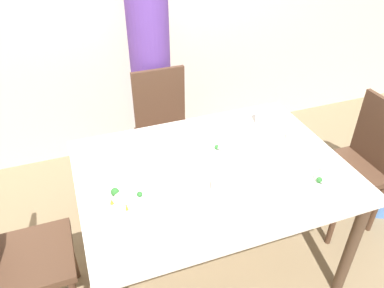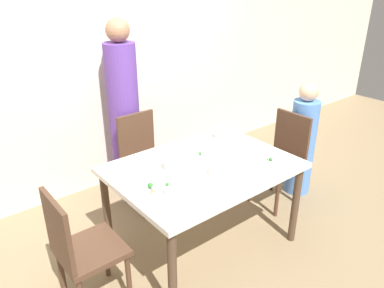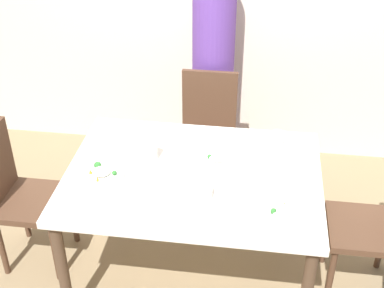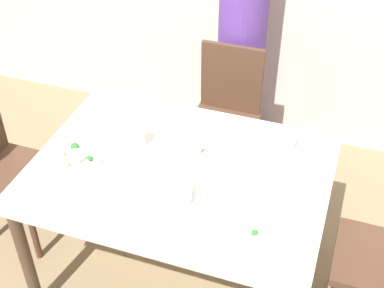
# 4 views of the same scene
# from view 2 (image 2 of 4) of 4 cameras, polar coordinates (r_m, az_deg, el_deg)

# --- Properties ---
(ground_plane) EXTENTS (10.00, 10.00, 0.00)m
(ground_plane) POSITION_cam_2_polar(r_m,az_deg,el_deg) (3.27, 1.53, -14.81)
(ground_plane) COLOR #847051
(wall_back) EXTENTS (10.00, 0.06, 2.70)m
(wall_back) POSITION_cam_2_polar(r_m,az_deg,el_deg) (3.82, -12.94, 13.08)
(wall_back) COLOR beige
(wall_back) RESTS_ON ground_plane
(dining_table) EXTENTS (1.37, 1.00, 0.74)m
(dining_table) POSITION_cam_2_polar(r_m,az_deg,el_deg) (2.89, 1.67, -4.62)
(dining_table) COLOR silver
(dining_table) RESTS_ON ground_plane
(chair_adult_spot) EXTENTS (0.40, 0.40, 0.89)m
(chair_adult_spot) POSITION_cam_2_polar(r_m,az_deg,el_deg) (3.57, -7.34, -2.03)
(chair_adult_spot) COLOR #4C3323
(chair_adult_spot) RESTS_ON ground_plane
(chair_child_spot) EXTENTS (0.40, 0.40, 0.89)m
(chair_child_spot) POSITION_cam_2_polar(r_m,az_deg,el_deg) (3.67, 13.56, -1.82)
(chair_child_spot) COLOR #4C3323
(chair_child_spot) RESTS_ON ground_plane
(chair_empty_left) EXTENTS (0.40, 0.40, 0.89)m
(chair_empty_left) POSITION_cam_2_polar(r_m,az_deg,el_deg) (2.56, -16.65, -14.95)
(chair_empty_left) COLOR #4C3323
(chair_empty_left) RESTS_ON ground_plane
(person_adult) EXTENTS (0.30, 0.30, 1.73)m
(person_adult) POSITION_cam_2_polar(r_m,az_deg,el_deg) (3.70, -10.26, 4.32)
(person_adult) COLOR #5B3893
(person_adult) RESTS_ON ground_plane
(person_child) EXTENTS (0.26, 0.26, 1.16)m
(person_child) POSITION_cam_2_polar(r_m,az_deg,el_deg) (3.87, 16.40, 0.12)
(person_child) COLOR #5184D1
(person_child) RESTS_ON ground_plane
(bowl_curry) EXTENTS (0.21, 0.21, 0.06)m
(bowl_curry) POSITION_cam_2_polar(r_m,az_deg,el_deg) (2.73, 4.77, -4.04)
(bowl_curry) COLOR silver
(bowl_curry) RESTS_ON dining_table
(plate_rice_adult) EXTENTS (0.23, 0.23, 0.06)m
(plate_rice_adult) POSITION_cam_2_polar(r_m,az_deg,el_deg) (2.53, -5.02, -6.89)
(plate_rice_adult) COLOR white
(plate_rice_adult) RESTS_ON dining_table
(plate_rice_child) EXTENTS (0.24, 0.24, 0.05)m
(plate_rice_child) POSITION_cam_2_polar(r_m,az_deg,el_deg) (2.98, 1.86, -1.71)
(plate_rice_child) COLOR white
(plate_rice_child) RESTS_ON dining_table
(plate_noodles) EXTENTS (0.24, 0.24, 0.05)m
(plate_noodles) POSITION_cam_2_polar(r_m,az_deg,el_deg) (2.98, 11.79, -2.29)
(plate_noodles) COLOR white
(plate_noodles) RESTS_ON dining_table
(bowl_rice_small) EXTENTS (0.13, 0.13, 0.04)m
(bowl_rice_small) POSITION_cam_2_polar(r_m,az_deg,el_deg) (3.24, 8.34, 0.39)
(bowl_rice_small) COLOR white
(bowl_rice_small) RESTS_ON dining_table
(glass_water_tall) EXTENTS (0.07, 0.07, 0.14)m
(glass_water_tall) POSITION_cam_2_polar(r_m,az_deg,el_deg) (2.75, -3.46, -2.85)
(glass_water_tall) COLOR silver
(glass_water_tall) RESTS_ON dining_table
(glass_water_short) EXTENTS (0.07, 0.07, 0.11)m
(glass_water_short) POSITION_cam_2_polar(r_m,az_deg,el_deg) (3.30, 4.13, 1.73)
(glass_water_short) COLOR silver
(glass_water_short) RESTS_ON dining_table
(napkin_folded) EXTENTS (0.14, 0.14, 0.01)m
(napkin_folded) POSITION_cam_2_polar(r_m,az_deg,el_deg) (2.67, -9.96, -5.78)
(napkin_folded) COLOR white
(napkin_folded) RESTS_ON dining_table
(fork_steel) EXTENTS (0.17, 0.10, 0.01)m
(fork_steel) POSITION_cam_2_polar(r_m,az_deg,el_deg) (2.99, -2.84, -1.86)
(fork_steel) COLOR silver
(fork_steel) RESTS_ON dining_table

